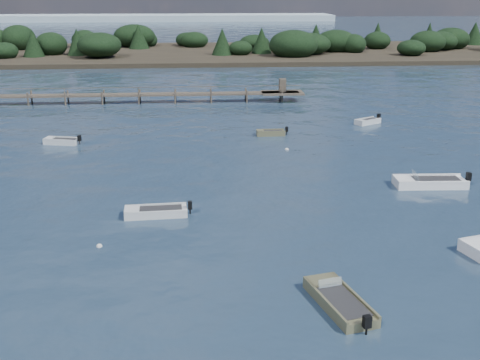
{
  "coord_description": "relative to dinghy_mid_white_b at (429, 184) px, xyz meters",
  "views": [
    {
      "loc": [
        -6.61,
        -23.93,
        13.27
      ],
      "look_at": [
        -3.73,
        14.0,
        1.0
      ],
      "focal_mm": 45.0,
      "sensor_mm": 36.0,
      "label": 1
    }
  ],
  "objects": [
    {
      "name": "tender_far_white",
      "position": [
        -9.16,
        15.8,
        -0.03
      ],
      "size": [
        2.94,
        1.09,
        1.01
      ],
      "color": "#686645",
      "rests_on": "ground"
    },
    {
      "name": "jetty",
      "position": [
        -31.32,
        33.3,
        0.81
      ],
      "size": [
        64.5,
        3.2,
        3.4
      ],
      "color": "#4E4439",
      "rests_on": "ground"
    },
    {
      "name": "buoy_e",
      "position": [
        -8.44,
        10.5,
        -0.17
      ],
      "size": [
        0.32,
        0.32,
        0.32
      ],
      "primitive_type": "sphere",
      "color": "silver",
      "rests_on": "ground"
    },
    {
      "name": "buoy_c",
      "position": [
        -21.47,
        -8.63,
        -0.17
      ],
      "size": [
        0.32,
        0.32,
        0.32
      ],
      "primitive_type": "sphere",
      "color": "silver",
      "rests_on": "ground"
    },
    {
      "name": "far_headland",
      "position": [
        15.42,
        85.3,
        1.79
      ],
      "size": [
        190.0,
        40.0,
        5.8
      ],
      "color": "black",
      "rests_on": "ground"
    },
    {
      "name": "dinghy_mid_white_b",
      "position": [
        0.0,
        0.0,
        0.0
      ],
      "size": [
        5.31,
        2.09,
        1.31
      ],
      "color": "white",
      "rests_on": "ground"
    },
    {
      "name": "dinghy_near_olive",
      "position": [
        -10.12,
        -15.81,
        -0.02
      ],
      "size": [
        2.55,
        4.68,
        1.12
      ],
      "color": "#686645",
      "rests_on": "ground"
    },
    {
      "name": "ground",
      "position": [
        -9.58,
        45.3,
        -0.17
      ],
      "size": [
        400.0,
        400.0,
        0.0
      ],
      "primitive_type": "plane",
      "color": "#182839",
      "rests_on": "ground"
    },
    {
      "name": "tender_far_grey_b",
      "position": [
        1.26,
        19.98,
        -0.02
      ],
      "size": [
        3.04,
        2.39,
        1.07
      ],
      "color": "silver",
      "rests_on": "ground"
    },
    {
      "name": "tender_far_grey",
      "position": [
        -28.01,
        13.98,
        -0.02
      ],
      "size": [
        3.39,
        1.88,
        1.07
      ],
      "color": "silver",
      "rests_on": "ground"
    },
    {
      "name": "dinghy_mid_grey",
      "position": [
        -18.7,
        -4.22,
        -0.03
      ],
      "size": [
        4.12,
        1.65,
        1.03
      ],
      "color": "silver",
      "rests_on": "ground"
    }
  ]
}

